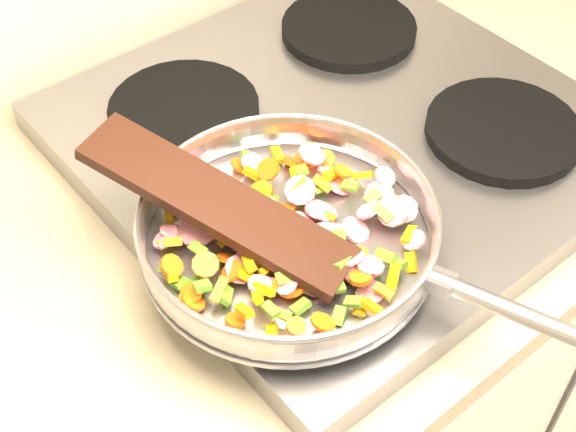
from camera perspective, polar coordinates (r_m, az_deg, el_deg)
cooktop at (r=1.02m, az=3.74°, el=5.64°), size 0.60×0.60×0.04m
grate_fl at (r=0.86m, az=3.12°, el=-1.67°), size 0.19×0.19×0.02m
grate_fr at (r=1.02m, az=15.05°, el=5.91°), size 0.19×0.19×0.02m
grate_bl at (r=1.02m, az=-7.41°, el=7.50°), size 0.19×0.19×0.02m
grate_br at (r=1.16m, az=4.35°, el=13.13°), size 0.19×0.19×0.02m
saute_pan at (r=0.82m, az=0.17°, el=-0.80°), size 0.34×0.50×0.05m
vegetable_heap at (r=0.83m, az=-0.08°, el=-1.08°), size 0.29×0.28×0.04m
wooden_spatula at (r=0.81m, az=-5.08°, el=0.90°), size 0.17×0.30×0.08m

